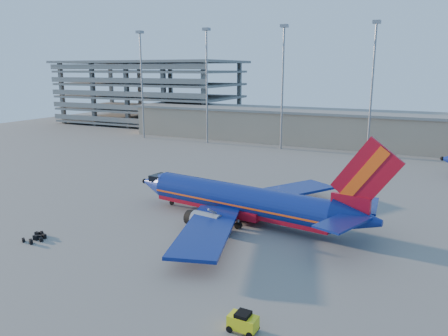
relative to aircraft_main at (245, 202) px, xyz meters
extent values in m
plane|color=slate|center=(-7.23, 4.92, -2.60)|extent=(220.00, 220.00, 0.00)
cube|color=#9F876D|center=(2.77, 62.92, 1.40)|extent=(120.00, 15.00, 8.00)
cube|color=slate|center=(2.77, 62.92, 5.60)|extent=(122.00, 16.00, 0.60)
cube|color=slate|center=(-69.23, 78.92, -1.60)|extent=(60.00, 30.00, 0.70)
cube|color=slate|center=(-69.23, 78.92, 2.60)|extent=(60.00, 30.00, 0.70)
cube|color=slate|center=(-69.23, 78.92, 6.80)|extent=(60.00, 30.00, 0.70)
cube|color=slate|center=(-69.23, 78.92, 11.00)|extent=(60.00, 30.00, 0.70)
cube|color=slate|center=(-69.23, 78.92, 15.20)|extent=(60.00, 30.00, 0.70)
cube|color=slate|center=(-69.23, 78.92, 18.40)|extent=(62.00, 32.00, 0.80)
cube|color=slate|center=(-69.23, 91.92, 7.90)|extent=(1.20, 1.20, 21.00)
cylinder|color=gray|center=(-52.23, 50.92, 11.40)|extent=(0.44, 0.44, 28.00)
cube|color=gray|center=(-52.23, 50.92, 25.70)|extent=(1.60, 1.60, 0.70)
cylinder|color=gray|center=(-32.23, 50.92, 11.40)|extent=(0.44, 0.44, 28.00)
cube|color=gray|center=(-32.23, 50.92, 25.70)|extent=(1.60, 1.60, 0.70)
cylinder|color=gray|center=(-12.23, 50.92, 11.40)|extent=(0.44, 0.44, 28.00)
cube|color=gray|center=(-12.23, 50.92, 25.70)|extent=(1.60, 1.60, 0.70)
cylinder|color=gray|center=(7.77, 50.92, 11.40)|extent=(0.44, 0.44, 28.00)
cube|color=gray|center=(7.77, 50.92, 25.70)|extent=(1.60, 1.60, 0.70)
cylinder|color=navy|center=(-0.85, 0.12, 0.16)|extent=(24.82, 7.25, 3.78)
cube|color=#A20D1E|center=(-0.85, 0.12, -0.81)|extent=(24.72, 6.55, 1.33)
cube|color=#F85314|center=(-0.85, 0.12, -0.09)|extent=(24.83, 7.29, 0.22)
cone|color=navy|center=(-15.12, 2.19, 0.16)|extent=(4.79, 4.36, 3.78)
cube|color=black|center=(-13.80, 2.00, 1.14)|extent=(2.81, 2.98, 0.82)
cone|color=navy|center=(13.92, -2.01, 0.52)|extent=(5.80, 4.50, 3.78)
cube|color=#A20D1E|center=(13.11, -1.90, 1.90)|extent=(4.33, 1.17, 2.25)
cube|color=#A20D1E|center=(14.53, -2.10, 5.48)|extent=(7.47, 1.40, 8.16)
cube|color=#F85314|center=(14.32, -2.07, 5.48)|extent=(5.00, 1.14, 6.40)
cube|color=navy|center=(14.01, 1.49, 1.08)|extent=(3.49, 6.73, 0.22)
cube|color=navy|center=(13.02, -5.39, 1.08)|extent=(5.14, 7.20, 0.22)
cube|color=navy|center=(1.95, 8.81, -0.76)|extent=(12.77, 16.13, 0.36)
cube|color=navy|center=(-0.62, -9.00, -0.76)|extent=(9.23, 16.64, 0.36)
cube|color=#A20D1E|center=(-0.35, 0.05, -1.22)|extent=(6.64, 4.82, 1.02)
cylinder|color=gray|center=(-1.31, 5.56, -1.42)|extent=(3.95, 2.65, 2.15)
cylinder|color=gray|center=(-2.83, -4.96, -1.42)|extent=(3.95, 2.65, 2.15)
cylinder|color=gray|center=(-11.98, 1.73, -2.03)|extent=(0.28, 0.28, 1.12)
cylinder|color=black|center=(-11.98, 1.73, -2.27)|extent=(0.68, 0.35, 0.65)
cylinder|color=black|center=(1.05, 2.53, -2.17)|extent=(0.93, 0.68, 0.86)
cylinder|color=black|center=(0.29, -2.73, -2.17)|extent=(0.93, 0.68, 0.86)
cube|color=yellow|center=(9.14, -21.93, -1.83)|extent=(2.19, 1.32, 1.02)
cube|color=black|center=(9.14, -21.93, -1.22)|extent=(1.07, 1.16, 0.36)
cylinder|color=black|center=(8.36, -21.33, -2.33)|extent=(0.54, 0.21, 0.53)
cylinder|color=black|center=(8.30, -22.45, -2.33)|extent=(0.54, 0.21, 0.53)
cylinder|color=black|center=(9.98, -21.41, -2.33)|extent=(0.54, 0.21, 0.53)
cylinder|color=black|center=(9.93, -22.53, -2.33)|extent=(0.54, 0.21, 0.53)
cube|color=black|center=(-18.84, -15.93, -2.32)|extent=(0.60, 0.39, 0.55)
cube|color=black|center=(-19.67, -16.88, -2.40)|extent=(0.65, 0.56, 0.39)
cube|color=black|center=(-18.40, -16.96, -2.33)|extent=(0.64, 0.52, 0.54)
cube|color=black|center=(-18.81, -15.38, -2.40)|extent=(0.63, 0.57, 0.39)
cube|color=black|center=(-18.40, -15.10, -2.35)|extent=(0.61, 0.49, 0.49)
cube|color=black|center=(-18.04, -15.90, -2.40)|extent=(0.71, 0.61, 0.39)
cube|color=black|center=(-19.29, -14.65, -2.34)|extent=(0.60, 0.52, 0.51)
cube|color=black|center=(-19.81, -14.82, -2.39)|extent=(0.61, 0.35, 0.41)
camera|label=1|loc=(20.27, -48.30, 16.29)|focal=35.00mm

